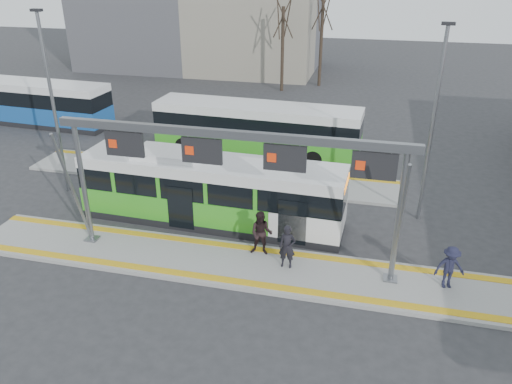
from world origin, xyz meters
TOP-DOWN VIEW (x-y plane):
  - ground at (0.00, 0.00)m, footprint 120.00×120.00m
  - platform_main at (0.00, 0.00)m, footprint 22.00×3.00m
  - platform_second at (-4.00, 8.00)m, footprint 20.00×3.00m
  - tactile_main at (0.00, 0.00)m, footprint 22.00×2.65m
  - tactile_second at (-4.00, 9.15)m, footprint 20.00×0.35m
  - gantry at (-0.35, 0.25)m, footprint 13.00×1.68m
  - hero_bus at (-2.27, 3.26)m, footprint 11.66×2.86m
  - bg_bus_green at (-2.26, 11.86)m, footprint 12.19×3.15m
  - bg_bus_blue at (-18.98, 14.11)m, footprint 11.50×3.21m
  - passenger_a at (1.69, 0.24)m, footprint 0.62×0.41m
  - passenger_b at (0.55, 0.88)m, footprint 0.90×0.71m
  - passenger_c at (7.43, 0.30)m, footprint 1.16×0.82m
  - tree_left at (-3.76, 27.53)m, footprint 1.40×1.40m
  - tree_mid at (-0.79, 30.19)m, footprint 1.40×1.40m
  - tree_far at (-18.49, 31.54)m, footprint 1.40×1.40m
  - lamp_west at (-10.40, 4.65)m, footprint 0.50×0.25m
  - lamp_east at (6.74, 5.65)m, footprint 0.50×0.25m

SIDE VIEW (x-z plane):
  - ground at x=0.00m, z-range 0.00..0.00m
  - platform_main at x=0.00m, z-range 0.00..0.15m
  - platform_second at x=-4.00m, z-range 0.00..0.15m
  - tactile_main at x=0.00m, z-range 0.15..0.17m
  - tactile_second at x=-4.00m, z-range 0.15..0.17m
  - passenger_c at x=7.43m, z-range 0.15..1.77m
  - passenger_a at x=1.69m, z-range 0.15..1.86m
  - passenger_b at x=0.55m, z-range 0.15..1.97m
  - hero_bus at x=-2.27m, z-range -0.13..3.05m
  - bg_bus_blue at x=-18.98m, z-range -0.02..2.95m
  - bg_bus_green at x=-2.26m, z-range -0.02..3.00m
  - gantry at x=-0.35m, z-range 1.70..6.90m
  - lamp_east at x=6.74m, z-range 0.24..8.74m
  - lamp_west at x=-10.40m, z-range 0.24..8.94m
  - tree_left at x=-3.76m, z-range 2.05..10.01m
  - tree_far at x=-18.49m, z-range 2.11..10.29m
  - tree_mid at x=-0.79m, z-range 2.24..10.92m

